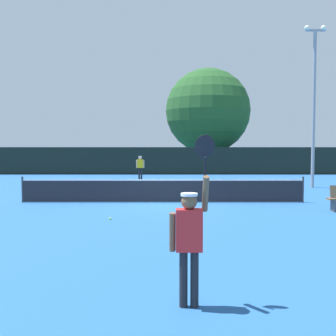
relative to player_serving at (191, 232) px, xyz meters
name	(u,v)px	position (x,y,z in m)	size (l,w,h in m)	color
ground_plane	(164,202)	(-0.53, 10.95, -1.10)	(120.00, 120.00, 0.00)	#235693
tennis_net	(164,190)	(-0.53, 10.95, -0.59)	(11.63, 0.08, 1.07)	#232328
perimeter_fence	(167,161)	(-0.53, 27.44, 0.01)	(31.89, 0.12, 2.22)	black
player_serving	(191,232)	(0.00, 0.00, 0.00)	(0.68, 0.39, 2.51)	red
player_receiving	(141,165)	(-2.25, 22.66, -0.12)	(0.57, 0.24, 1.61)	yellow
tennis_ball	(111,219)	(-2.15, 7.01, -1.07)	(0.07, 0.07, 0.07)	#CCE033
light_pole	(315,97)	(7.74, 16.93, 3.93)	(1.18, 0.28, 8.91)	gray
large_tree	(209,111)	(3.48, 33.41, 4.54)	(8.02, 8.02, 9.66)	brown
parked_car_near	(91,161)	(-8.16, 35.38, -0.32)	(2.24, 4.34, 1.69)	red
parked_car_mid	(134,161)	(-3.88, 35.21, -0.32)	(2.40, 4.40, 1.69)	red
parked_car_far	(232,162)	(5.66, 32.88, -0.32)	(2.40, 4.40, 1.69)	navy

